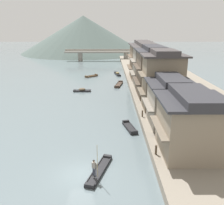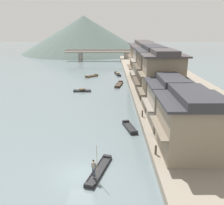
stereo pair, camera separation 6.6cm
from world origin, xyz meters
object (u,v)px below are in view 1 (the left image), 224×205
(house_waterfront_nearest, at_px, (192,123))
(house_waterfront_second, at_px, (170,101))
(mooring_post_dock_near, at_px, (156,150))
(house_waterfront_tall, at_px, (162,80))
(boat_moored_nearest, at_px, (117,74))
(stone_bridge, at_px, (103,53))
(boat_moored_third, at_px, (130,128))
(house_waterfront_narrow, at_px, (153,71))
(boat_moored_second, at_px, (82,90))
(boatman_person, at_px, (94,166))
(house_waterfront_end, at_px, (142,60))
(house_waterfront_far, at_px, (146,65))
(boat_midriver_drifting, at_px, (91,76))
(boat_foreground_poled, at_px, (99,171))
(boat_moored_far, at_px, (119,85))
(mooring_post_dock_mid, at_px, (142,114))

(house_waterfront_nearest, bearing_deg, house_waterfront_second, 93.31)
(mooring_post_dock_near, bearing_deg, house_waterfront_tall, 76.75)
(boat_moored_nearest, xyz_separation_m, stone_bridge, (-4.70, 28.71, 2.67))
(boat_moored_third, relative_size, house_waterfront_narrow, 0.46)
(boat_moored_nearest, bearing_deg, house_waterfront_nearest, -82.66)
(house_waterfront_second, bearing_deg, boat_moored_second, 123.96)
(boatman_person, distance_m, mooring_post_dock_near, 6.48)
(house_waterfront_end, bearing_deg, boatman_person, -102.80)
(boat_moored_nearest, height_order, house_waterfront_end, house_waterfront_end)
(house_waterfront_narrow, height_order, house_waterfront_far, same)
(boat_midriver_drifting, distance_m, mooring_post_dock_near, 43.58)
(boat_moored_nearest, xyz_separation_m, boat_midriver_drifting, (-7.01, -2.83, -0.08))
(boat_moored_third, distance_m, house_waterfront_far, 22.37)
(boat_moored_second, relative_size, house_waterfront_far, 0.41)
(house_waterfront_far, bearing_deg, house_waterfront_second, -90.24)
(boat_foreground_poled, xyz_separation_m, boat_moored_nearest, (3.05, 47.01, 0.12))
(boat_moored_far, height_order, stone_bridge, stone_bridge)
(boat_moored_nearest, xyz_separation_m, boat_moored_third, (0.50, -37.25, -0.08))
(house_waterfront_tall, distance_m, house_waterfront_far, 15.28)
(boat_moored_nearest, xyz_separation_m, house_waterfront_narrow, (5.51, -23.94, 4.91))
(house_waterfront_second, bearing_deg, mooring_post_dock_near, -111.30)
(boat_moored_third, xyz_separation_m, boat_moored_far, (-0.57, 24.56, -0.01))
(boat_foreground_poled, relative_size, house_waterfront_nearest, 0.73)
(boat_moored_nearest, relative_size, boat_moored_second, 1.44)
(boat_midriver_drifting, bearing_deg, house_waterfront_end, -23.47)
(house_waterfront_nearest, relative_size, mooring_post_dock_near, 7.47)
(boat_moored_far, bearing_deg, boatman_person, -95.37)
(house_waterfront_second, height_order, house_waterfront_far, house_waterfront_far)
(boat_foreground_poled, distance_m, house_waterfront_tall, 18.68)
(house_waterfront_nearest, height_order, stone_bridge, house_waterfront_nearest)
(boat_moored_second, bearing_deg, mooring_post_dock_mid, -59.02)
(house_waterfront_nearest, distance_m, house_waterfront_second, 7.15)
(house_waterfront_nearest, bearing_deg, mooring_post_dock_near, -171.07)
(house_waterfront_far, xyz_separation_m, stone_bridge, (-10.16, 44.73, -2.24))
(house_waterfront_second, bearing_deg, boat_moored_third, 174.69)
(boat_moored_third, bearing_deg, house_waterfront_tall, 48.92)
(house_waterfront_narrow, bearing_deg, mooring_post_dock_mid, -105.70)
(boat_moored_third, bearing_deg, house_waterfront_narrow, 69.35)
(house_waterfront_end, bearing_deg, boat_moored_far, -142.72)
(house_waterfront_nearest, distance_m, house_waterfront_end, 36.53)
(house_waterfront_nearest, bearing_deg, boat_moored_second, 116.97)
(boat_moored_second, bearing_deg, boat_moored_third, -66.52)
(house_waterfront_narrow, distance_m, house_waterfront_far, 7.93)
(house_waterfront_tall, xyz_separation_m, mooring_post_dock_mid, (-3.31, -3.81, -3.86))
(house_waterfront_far, bearing_deg, house_waterfront_end, 88.53)
(mooring_post_dock_near, bearing_deg, boat_foreground_poled, -163.19)
(boat_midriver_drifting, height_order, house_waterfront_narrow, house_waterfront_narrow)
(mooring_post_dock_mid, bearing_deg, mooring_post_dock_near, -90.00)
(boatman_person, xyz_separation_m, house_waterfront_end, (9.07, 39.93, 3.76))
(boat_moored_third, bearing_deg, mooring_post_dock_near, -76.97)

